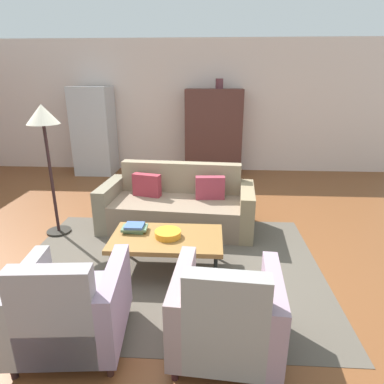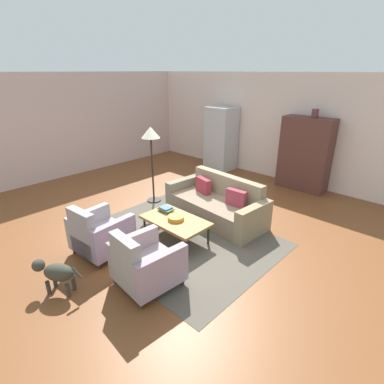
{
  "view_description": "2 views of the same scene",
  "coord_description": "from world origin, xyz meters",
  "px_view_note": "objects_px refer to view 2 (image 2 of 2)",
  "views": [
    {
      "loc": [
        0.65,
        -3.61,
        2.03
      ],
      "look_at": [
        0.44,
        0.07,
        0.75
      ],
      "focal_mm": 31.08,
      "sensor_mm": 36.0,
      "label": 1
    },
    {
      "loc": [
        3.63,
        -3.61,
        2.84
      ],
      "look_at": [
        0.02,
        0.2,
        0.69
      ],
      "focal_mm": 28.01,
      "sensor_mm": 36.0,
      "label": 2
    }
  ],
  "objects_px": {
    "fruit_bowl": "(176,218)",
    "dog": "(56,272)",
    "armchair_left": "(99,235)",
    "floor_lamp": "(151,140)",
    "refrigerator": "(221,139)",
    "armchair_right": "(144,265)",
    "book_stack": "(166,209)",
    "coffee_table": "(175,221)",
    "cabinet": "(305,154)",
    "vase_tall": "(315,113)",
    "couch": "(218,205)"
  },
  "relations": [
    {
      "from": "couch",
      "to": "fruit_bowl",
      "type": "height_order",
      "value": "couch"
    },
    {
      "from": "fruit_bowl",
      "to": "dog",
      "type": "xyz_separation_m",
      "value": [
        -0.19,
        -2.06,
        -0.12
      ]
    },
    {
      "from": "fruit_bowl",
      "to": "dog",
      "type": "relative_size",
      "value": 0.45
    },
    {
      "from": "cabinet",
      "to": "vase_tall",
      "type": "xyz_separation_m",
      "value": [
        0.1,
        -0.0,
        1.0
      ]
    },
    {
      "from": "dog",
      "to": "armchair_left",
      "type": "bearing_deg",
      "value": -96.88
    },
    {
      "from": "couch",
      "to": "vase_tall",
      "type": "xyz_separation_m",
      "value": [
        0.6,
        2.79,
        1.61
      ]
    },
    {
      "from": "refrigerator",
      "to": "dog",
      "type": "bearing_deg",
      "value": -72.26
    },
    {
      "from": "armchair_left",
      "to": "vase_tall",
      "type": "height_order",
      "value": "vase_tall"
    },
    {
      "from": "armchair_left",
      "to": "coffee_table",
      "type": "bearing_deg",
      "value": 57.9
    },
    {
      "from": "armchair_right",
      "to": "book_stack",
      "type": "bearing_deg",
      "value": 131.29
    },
    {
      "from": "dog",
      "to": "coffee_table",
      "type": "bearing_deg",
      "value": -126.96
    },
    {
      "from": "refrigerator",
      "to": "floor_lamp",
      "type": "height_order",
      "value": "refrigerator"
    },
    {
      "from": "couch",
      "to": "cabinet",
      "type": "relative_size",
      "value": 1.2
    },
    {
      "from": "refrigerator",
      "to": "coffee_table",
      "type": "bearing_deg",
      "value": -61.87
    },
    {
      "from": "floor_lamp",
      "to": "book_stack",
      "type": "bearing_deg",
      "value": -30.3
    },
    {
      "from": "refrigerator",
      "to": "couch",
      "type": "bearing_deg",
      "value": -52.3
    },
    {
      "from": "coffee_table",
      "to": "fruit_bowl",
      "type": "distance_m",
      "value": 0.07
    },
    {
      "from": "coffee_table",
      "to": "armchair_left",
      "type": "height_order",
      "value": "armchair_left"
    },
    {
      "from": "coffee_table",
      "to": "vase_tall",
      "type": "relative_size",
      "value": 5.96
    },
    {
      "from": "dog",
      "to": "vase_tall",
      "type": "bearing_deg",
      "value": -129.44
    },
    {
      "from": "couch",
      "to": "cabinet",
      "type": "height_order",
      "value": "cabinet"
    },
    {
      "from": "armchair_left",
      "to": "book_stack",
      "type": "relative_size",
      "value": 3.04
    },
    {
      "from": "book_stack",
      "to": "refrigerator",
      "type": "height_order",
      "value": "refrigerator"
    },
    {
      "from": "book_stack",
      "to": "floor_lamp",
      "type": "bearing_deg",
      "value": 149.7
    },
    {
      "from": "coffee_table",
      "to": "floor_lamp",
      "type": "relative_size",
      "value": 0.7
    },
    {
      "from": "fruit_bowl",
      "to": "floor_lamp",
      "type": "bearing_deg",
      "value": 152.76
    },
    {
      "from": "fruit_bowl",
      "to": "floor_lamp",
      "type": "height_order",
      "value": "floor_lamp"
    },
    {
      "from": "couch",
      "to": "fruit_bowl",
      "type": "relative_size",
      "value": 7.6
    },
    {
      "from": "armchair_left",
      "to": "armchair_right",
      "type": "height_order",
      "value": "same"
    },
    {
      "from": "cabinet",
      "to": "coffee_table",
      "type": "bearing_deg",
      "value": -97.19
    },
    {
      "from": "coffee_table",
      "to": "armchair_right",
      "type": "xyz_separation_m",
      "value": [
        0.6,
        -1.17,
        -0.02
      ]
    },
    {
      "from": "armchair_right",
      "to": "refrigerator",
      "type": "bearing_deg",
      "value": 122.06
    },
    {
      "from": "book_stack",
      "to": "couch",
      "type": "bearing_deg",
      "value": 70.58
    },
    {
      "from": "armchair_left",
      "to": "dog",
      "type": "bearing_deg",
      "value": -69.88
    },
    {
      "from": "fruit_bowl",
      "to": "book_stack",
      "type": "xyz_separation_m",
      "value": [
        -0.39,
        0.11,
        0.01
      ]
    },
    {
      "from": "armchair_left",
      "to": "floor_lamp",
      "type": "bearing_deg",
      "value": 111.94
    },
    {
      "from": "book_stack",
      "to": "cabinet",
      "type": "distance_m",
      "value": 3.99
    },
    {
      "from": "vase_tall",
      "to": "couch",
      "type": "bearing_deg",
      "value": -102.05
    },
    {
      "from": "armchair_right",
      "to": "dog",
      "type": "xyz_separation_m",
      "value": [
        -0.77,
        -0.89,
        -0.03
      ]
    },
    {
      "from": "couch",
      "to": "dog",
      "type": "xyz_separation_m",
      "value": [
        -0.18,
        -3.24,
        0.03
      ]
    },
    {
      "from": "armchair_right",
      "to": "floor_lamp",
      "type": "distance_m",
      "value": 3.18
    },
    {
      "from": "coffee_table",
      "to": "vase_tall",
      "type": "height_order",
      "value": "vase_tall"
    },
    {
      "from": "book_stack",
      "to": "floor_lamp",
      "type": "height_order",
      "value": "floor_lamp"
    },
    {
      "from": "couch",
      "to": "coffee_table",
      "type": "distance_m",
      "value": 1.19
    },
    {
      "from": "book_stack",
      "to": "coffee_table",
      "type": "bearing_deg",
      "value": -16.8
    },
    {
      "from": "refrigerator",
      "to": "armchair_right",
      "type": "bearing_deg",
      "value": -62.12
    },
    {
      "from": "armchair_right",
      "to": "dog",
      "type": "height_order",
      "value": "armchair_right"
    },
    {
      "from": "floor_lamp",
      "to": "couch",
      "type": "bearing_deg",
      "value": 12.0
    },
    {
      "from": "vase_tall",
      "to": "floor_lamp",
      "type": "xyz_separation_m",
      "value": [
        -2.22,
        -3.14,
        -0.46
      ]
    },
    {
      "from": "cabinet",
      "to": "dog",
      "type": "distance_m",
      "value": 6.1
    }
  ]
}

